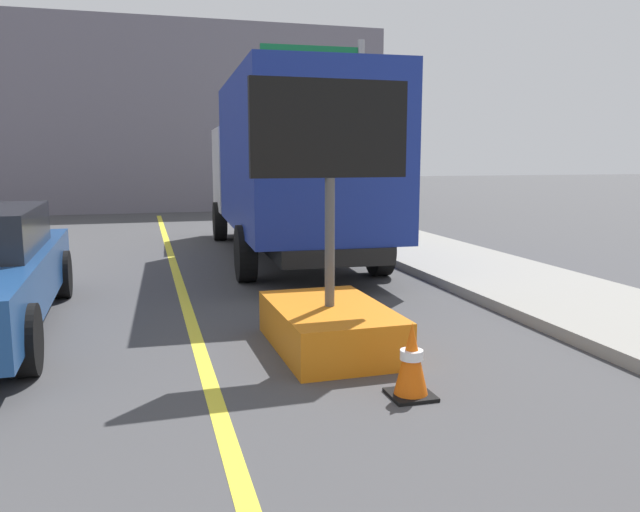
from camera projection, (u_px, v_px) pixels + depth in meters
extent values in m
cube|color=yellow|center=(242.00, 489.00, 3.71)|extent=(0.14, 36.00, 0.01)
cube|color=orange|center=(330.00, 327.00, 6.41)|extent=(1.13, 1.82, 0.45)
cylinder|color=#4C4C4C|center=(330.00, 243.00, 6.27)|extent=(0.10, 0.10, 1.30)
cube|color=black|center=(330.00, 129.00, 6.09)|extent=(1.60, 0.11, 0.95)
sphere|color=yellow|center=(380.00, 130.00, 6.30)|extent=(0.09, 0.09, 0.09)
sphere|color=yellow|center=(352.00, 129.00, 6.21)|extent=(0.09, 0.09, 0.09)
sphere|color=yellow|center=(324.00, 129.00, 6.13)|extent=(0.09, 0.09, 0.09)
sphere|color=yellow|center=(294.00, 129.00, 6.04)|extent=(0.09, 0.09, 0.09)
sphere|color=yellow|center=(277.00, 109.00, 5.96)|extent=(0.09, 0.09, 0.09)
sphere|color=yellow|center=(277.00, 147.00, 6.02)|extent=(0.09, 0.09, 0.09)
cube|color=black|center=(287.00, 227.00, 12.34)|extent=(1.94, 7.98, 0.25)
cube|color=silver|center=(265.00, 169.00, 14.91)|extent=(2.41, 2.31, 1.90)
cube|color=navy|center=(299.00, 154.00, 10.94)|extent=(2.53, 5.48, 2.60)
cylinder|color=black|center=(220.00, 221.00, 14.69)|extent=(0.32, 0.91, 0.90)
cylinder|color=black|center=(312.00, 219.00, 15.20)|extent=(0.32, 0.91, 0.90)
cylinder|color=black|center=(246.00, 253.00, 9.82)|extent=(0.32, 0.91, 0.90)
cylinder|color=black|center=(379.00, 249.00, 10.33)|extent=(0.32, 0.91, 0.90)
cylinder|color=black|center=(26.00, 340.00, 5.59)|extent=(0.23, 0.66, 0.66)
cylinder|color=black|center=(62.00, 274.00, 8.72)|extent=(0.23, 0.66, 0.66)
cylinder|color=gray|center=(360.00, 136.00, 16.88)|extent=(0.18, 0.18, 5.00)
cube|color=#0F6033|center=(310.00, 71.00, 16.28)|extent=(2.60, 0.14, 1.30)
cube|color=white|center=(309.00, 71.00, 16.32)|extent=(1.82, 0.07, 0.18)
cube|color=slate|center=(171.00, 122.00, 25.21)|extent=(15.20, 7.77, 6.62)
cube|color=black|center=(411.00, 395.00, 5.15)|extent=(0.36, 0.36, 0.03)
cone|color=#EA5B0C|center=(411.00, 358.00, 5.10)|extent=(0.28, 0.28, 0.60)
cylinder|color=white|center=(412.00, 355.00, 5.09)|extent=(0.19, 0.19, 0.08)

